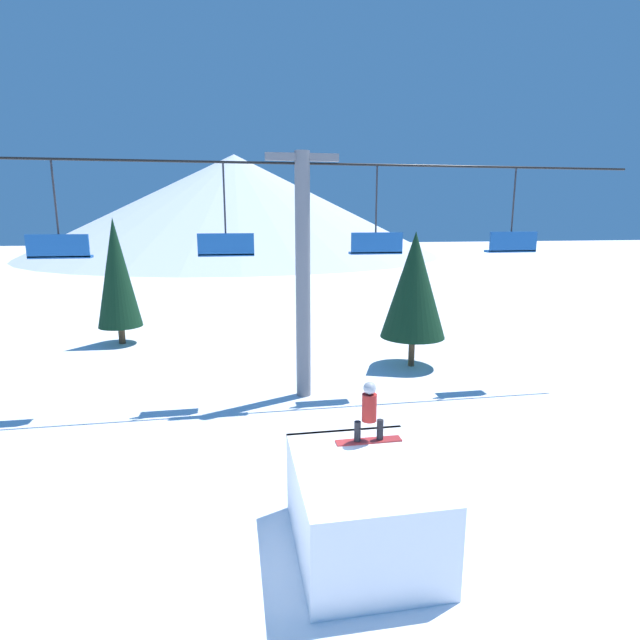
# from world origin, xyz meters

# --- Properties ---
(ground_plane) EXTENTS (220.00, 220.00, 0.00)m
(ground_plane) POSITION_xyz_m (0.00, 0.00, 0.00)
(ground_plane) COLOR white
(mountain_ridge) EXTENTS (66.30, 66.30, 16.09)m
(mountain_ridge) POSITION_xyz_m (0.00, 78.03, 8.05)
(mountain_ridge) COLOR silver
(mountain_ridge) RESTS_ON ground_plane
(snow_ramp) EXTENTS (2.51, 3.23, 1.73)m
(snow_ramp) POSITION_xyz_m (1.27, 0.47, 0.87)
(snow_ramp) COLOR white
(snow_ramp) RESTS_ON ground_plane
(snowboarder) EXTENTS (1.36, 0.30, 1.28)m
(snowboarder) POSITION_xyz_m (1.63, 1.42, 2.38)
(snowboarder) COLOR #B22D2D
(snowboarder) RESTS_ON snow_ramp
(chairlift) EXTENTS (23.79, 0.51, 8.32)m
(chairlift) POSITION_xyz_m (1.37, 8.95, 4.78)
(chairlift) COLOR slate
(chairlift) RESTS_ON ground_plane
(pine_tree_near) EXTENTS (2.69, 2.69, 5.66)m
(pine_tree_near) POSITION_xyz_m (6.38, 11.68, 3.46)
(pine_tree_near) COLOR #4C3823
(pine_tree_near) RESTS_ON ground_plane
(pine_tree_far) EXTENTS (2.11, 2.11, 6.21)m
(pine_tree_far) POSITION_xyz_m (-6.52, 17.82, 3.53)
(pine_tree_far) COLOR #4C3823
(pine_tree_far) RESTS_ON ground_plane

